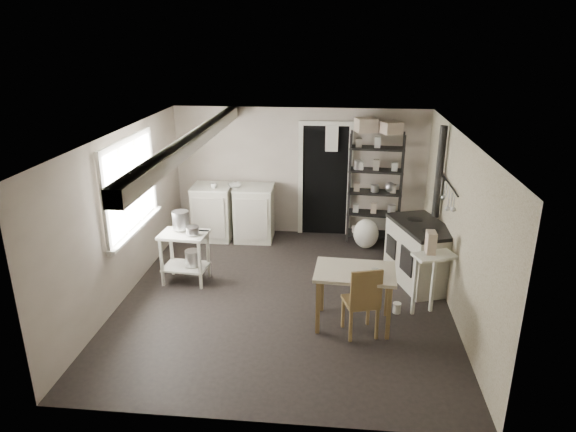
# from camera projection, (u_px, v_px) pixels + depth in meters

# --- Properties ---
(floor) EXTENTS (5.00, 5.00, 0.00)m
(floor) POSITION_uv_depth(u_px,v_px,m) (286.00, 296.00, 7.26)
(floor) COLOR black
(floor) RESTS_ON ground
(ceiling) EXTENTS (5.00, 5.00, 0.00)m
(ceiling) POSITION_uv_depth(u_px,v_px,m) (286.00, 135.00, 6.48)
(ceiling) COLOR beige
(ceiling) RESTS_ON wall_back
(wall_back) EXTENTS (4.50, 0.02, 2.30)m
(wall_back) POSITION_uv_depth(u_px,v_px,m) (300.00, 172.00, 9.21)
(wall_back) COLOR #B7AA9C
(wall_back) RESTS_ON ground
(wall_front) EXTENTS (4.50, 0.02, 2.30)m
(wall_front) POSITION_uv_depth(u_px,v_px,m) (257.00, 317.00, 4.53)
(wall_front) COLOR #B7AA9C
(wall_front) RESTS_ON ground
(wall_left) EXTENTS (0.02, 5.00, 2.30)m
(wall_left) POSITION_uv_depth(u_px,v_px,m) (124.00, 214.00, 7.08)
(wall_left) COLOR #B7AA9C
(wall_left) RESTS_ON ground
(wall_right) EXTENTS (0.02, 5.00, 2.30)m
(wall_right) POSITION_uv_depth(u_px,v_px,m) (458.00, 226.00, 6.66)
(wall_right) COLOR #B7AA9C
(wall_right) RESTS_ON ground
(window) EXTENTS (0.12, 1.76, 1.28)m
(window) POSITION_uv_depth(u_px,v_px,m) (129.00, 186.00, 7.15)
(window) COLOR silver
(window) RESTS_ON wall_left
(doorway) EXTENTS (0.96, 0.10, 2.08)m
(doorway) POSITION_uv_depth(u_px,v_px,m) (325.00, 181.00, 9.19)
(doorway) COLOR silver
(doorway) RESTS_ON ground
(ceiling_beam) EXTENTS (0.18, 5.00, 0.18)m
(ceiling_beam) POSITION_uv_depth(u_px,v_px,m) (193.00, 141.00, 6.63)
(ceiling_beam) COLOR silver
(ceiling_beam) RESTS_ON ceiling
(wallpaper_panel) EXTENTS (0.01, 5.00, 2.30)m
(wallpaper_panel) POSITION_uv_depth(u_px,v_px,m) (457.00, 226.00, 6.66)
(wallpaper_panel) COLOR #BAB397
(wallpaper_panel) RESTS_ON wall_right
(utensil_rail) EXTENTS (0.06, 1.20, 0.44)m
(utensil_rail) POSITION_uv_depth(u_px,v_px,m) (447.00, 183.00, 7.09)
(utensil_rail) COLOR #B4B3B6
(utensil_rail) RESTS_ON wall_right
(prep_table) EXTENTS (0.71, 0.53, 0.77)m
(prep_table) POSITION_uv_depth(u_px,v_px,m) (185.00, 257.00, 7.56)
(prep_table) COLOR silver
(prep_table) RESTS_ON ground
(stockpot) EXTENTS (0.31, 0.31, 0.26)m
(stockpot) POSITION_uv_depth(u_px,v_px,m) (181.00, 220.00, 7.48)
(stockpot) COLOR #B4B3B6
(stockpot) RESTS_ON prep_table
(saucepan) EXTENTS (0.19, 0.19, 0.11)m
(saucepan) POSITION_uv_depth(u_px,v_px,m) (192.00, 230.00, 7.34)
(saucepan) COLOR #B4B3B6
(saucepan) RESTS_ON prep_table
(bucket) EXTENTS (0.25, 0.25, 0.24)m
(bucket) POSITION_uv_depth(u_px,v_px,m) (193.00, 258.00, 7.56)
(bucket) COLOR #B4B3B6
(bucket) RESTS_ON prep_table
(base_cabinets) EXTENTS (1.50, 0.67, 0.98)m
(base_cabinets) POSITION_uv_depth(u_px,v_px,m) (234.00, 214.00, 9.15)
(base_cabinets) COLOR beige
(base_cabinets) RESTS_ON ground
(mixing_bowl) EXTENTS (0.38, 0.38, 0.07)m
(mixing_bowl) POSITION_uv_depth(u_px,v_px,m) (234.00, 188.00, 8.93)
(mixing_bowl) COLOR silver
(mixing_bowl) RESTS_ON base_cabinets
(counter_cup) EXTENTS (0.13, 0.13, 0.09)m
(counter_cup) POSITION_uv_depth(u_px,v_px,m) (214.00, 189.00, 8.88)
(counter_cup) COLOR silver
(counter_cup) RESTS_ON base_cabinets
(shelf_rack) EXTENTS (0.94, 0.42, 1.94)m
(shelf_rack) POSITION_uv_depth(u_px,v_px,m) (375.00, 190.00, 8.89)
(shelf_rack) COLOR black
(shelf_rack) RESTS_ON ground
(shelf_jar) EXTENTS (0.10, 0.10, 0.20)m
(shelf_jar) POSITION_uv_depth(u_px,v_px,m) (361.00, 165.00, 8.76)
(shelf_jar) COLOR silver
(shelf_jar) RESTS_ON shelf_rack
(storage_box_a) EXTENTS (0.40, 0.37, 0.23)m
(storage_box_a) POSITION_uv_depth(u_px,v_px,m) (366.00, 128.00, 8.59)
(storage_box_a) COLOR beige
(storage_box_a) RESTS_ON shelf_rack
(storage_box_b) EXTENTS (0.39, 0.38, 0.19)m
(storage_box_b) POSITION_uv_depth(u_px,v_px,m) (391.00, 131.00, 8.47)
(storage_box_b) COLOR beige
(storage_box_b) RESTS_ON shelf_rack
(stove) EXTENTS (0.99, 1.31, 0.92)m
(stove) POSITION_uv_depth(u_px,v_px,m) (420.00, 255.00, 7.53)
(stove) COLOR beige
(stove) RESTS_ON ground
(stovepipe) EXTENTS (0.12, 0.12, 1.47)m
(stovepipe) POSITION_uv_depth(u_px,v_px,m) (439.00, 173.00, 7.49)
(stovepipe) COLOR black
(stovepipe) RESTS_ON stove
(side_ledge) EXTENTS (0.61, 0.47, 0.83)m
(side_ledge) POSITION_uv_depth(u_px,v_px,m) (432.00, 282.00, 6.73)
(side_ledge) COLOR silver
(side_ledge) RESTS_ON ground
(oats_box) EXTENTS (0.12, 0.20, 0.29)m
(oats_box) POSITION_uv_depth(u_px,v_px,m) (431.00, 240.00, 6.59)
(oats_box) COLOR beige
(oats_box) RESTS_ON side_ledge
(work_table) EXTENTS (1.03, 0.75, 0.75)m
(work_table) POSITION_uv_depth(u_px,v_px,m) (354.00, 297.00, 6.45)
(work_table) COLOR beige
(work_table) RESTS_ON ground
(table_cup) EXTENTS (0.12, 0.12, 0.08)m
(table_cup) POSITION_uv_depth(u_px,v_px,m) (376.00, 272.00, 6.18)
(table_cup) COLOR silver
(table_cup) RESTS_ON work_table
(chair) EXTENTS (0.48, 0.50, 0.94)m
(chair) POSITION_uv_depth(u_px,v_px,m) (361.00, 298.00, 6.22)
(chair) COLOR brown
(chair) RESTS_ON ground
(flour_sack) EXTENTS (0.54, 0.50, 0.52)m
(flour_sack) POSITION_uv_depth(u_px,v_px,m) (366.00, 235.00, 8.81)
(flour_sack) COLOR white
(flour_sack) RESTS_ON ground
(floor_crock) EXTENTS (0.12, 0.12, 0.14)m
(floor_crock) POSITION_uv_depth(u_px,v_px,m) (397.00, 308.00, 6.81)
(floor_crock) COLOR silver
(floor_crock) RESTS_ON ground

